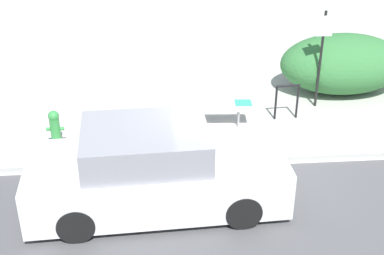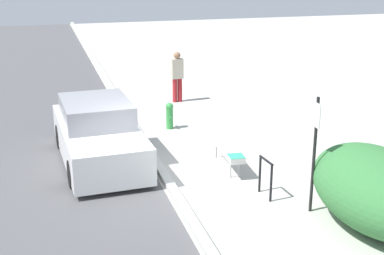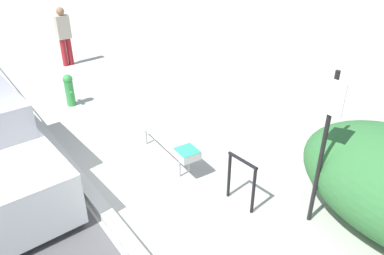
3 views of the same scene
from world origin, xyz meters
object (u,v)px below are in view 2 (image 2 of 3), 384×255
(sign_post, at_px, (314,144))
(bench, at_px, (227,148))
(fire_hydrant, at_px, (170,115))
(parked_car_near, at_px, (98,134))
(pedestrian, at_px, (177,75))
(bike_rack, at_px, (266,174))

(sign_post, bearing_deg, bench, -163.20)
(fire_hydrant, bearing_deg, parked_car_near, -48.30)
(bench, relative_size, parked_car_near, 0.42)
(parked_car_near, bearing_deg, sign_post, 40.38)
(bench, relative_size, pedestrian, 1.07)
(bench, relative_size, bike_rack, 2.23)
(bench, bearing_deg, bike_rack, 10.54)
(sign_post, bearing_deg, parked_car_near, -136.68)
(fire_hydrant, bearing_deg, sign_post, 13.27)
(bench, bearing_deg, parked_car_near, -109.93)
(bike_rack, height_order, fire_hydrant, bike_rack)
(pedestrian, bearing_deg, parked_car_near, 53.54)
(pedestrian, xyz_separation_m, parked_car_near, (4.86, -3.22, -0.25))
(sign_post, height_order, fire_hydrant, sign_post)
(parked_car_near, bearing_deg, pedestrian, 143.52)
(fire_hydrant, relative_size, parked_car_near, 0.18)
(pedestrian, bearing_deg, bike_rack, 85.91)
(bench, height_order, pedestrian, pedestrian)
(bench, height_order, bike_rack, bike_rack)
(bike_rack, relative_size, fire_hydrant, 1.08)
(bike_rack, bearing_deg, sign_post, 33.94)
(parked_car_near, bearing_deg, bike_rack, 42.63)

